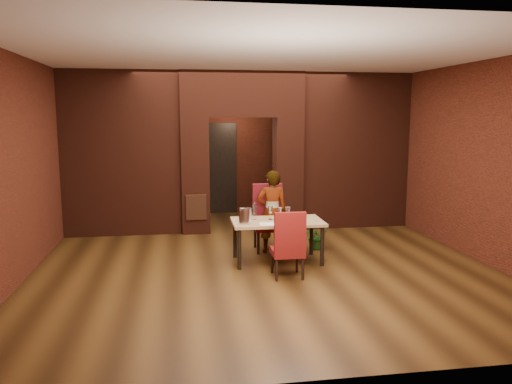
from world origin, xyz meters
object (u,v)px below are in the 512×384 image
(person_seated, at_px, (272,212))
(potted_plant, at_px, (316,236))
(wine_glass_c, at_px, (288,214))
(wine_glass_a, at_px, (270,213))
(chair_near, at_px, (287,243))
(chair_far, at_px, (269,218))
(water_bottle, at_px, (255,211))
(wine_bucket, at_px, (245,216))
(wine_glass_b, at_px, (280,214))
(dining_table, at_px, (277,241))

(person_seated, relative_size, potted_plant, 3.07)
(wine_glass_c, bearing_deg, wine_glass_a, 141.28)
(wine_glass_a, height_order, wine_glass_c, wine_glass_c)
(chair_near, bearing_deg, chair_far, -89.09)
(chair_far, bearing_deg, wine_glass_c, -77.42)
(person_seated, bearing_deg, water_bottle, 53.65)
(potted_plant, bearing_deg, person_seated, -173.60)
(wine_glass_a, distance_m, wine_bucket, 0.52)
(wine_glass_a, xyz_separation_m, wine_glass_c, (0.24, -0.19, 0.01))
(chair_far, relative_size, wine_glass_b, 5.59)
(chair_near, xyz_separation_m, wine_glass_b, (0.05, 0.79, 0.28))
(wine_glass_c, xyz_separation_m, potted_plant, (0.69, 0.76, -0.56))
(wine_glass_c, bearing_deg, wine_bucket, -173.51)
(person_seated, distance_m, wine_glass_a, 0.50)
(potted_plant, bearing_deg, wine_bucket, -148.58)
(wine_glass_c, bearing_deg, dining_table, 145.78)
(dining_table, bearing_deg, water_bottle, 158.90)
(chair_near, distance_m, potted_plant, 1.68)
(wine_glass_b, height_order, potted_plant, wine_glass_b)
(person_seated, height_order, wine_glass_a, person_seated)
(person_seated, height_order, water_bottle, person_seated)
(wine_glass_a, xyz_separation_m, water_bottle, (-0.25, 0.04, 0.03))
(wine_glass_c, bearing_deg, chair_far, 101.07)
(chair_far, bearing_deg, wine_glass_a, -97.17)
(dining_table, distance_m, wine_glass_a, 0.47)
(chair_far, distance_m, wine_glass_c, 0.83)
(wine_bucket, xyz_separation_m, potted_plant, (1.38, 0.84, -0.57))
(person_seated, bearing_deg, potted_plant, -169.55)
(chair_far, distance_m, chair_near, 1.45)
(chair_near, bearing_deg, wine_glass_c, -101.95)
(chair_near, relative_size, potted_plant, 2.15)
(wine_glass_a, height_order, wine_glass_b, wine_glass_a)
(person_seated, xyz_separation_m, wine_glass_c, (0.13, -0.67, 0.08))
(chair_far, relative_size, chair_near, 1.15)
(wine_glass_b, bearing_deg, water_bottle, 163.05)
(chair_near, height_order, potted_plant, chair_near)
(wine_glass_b, height_order, wine_glass_c, wine_glass_c)
(chair_far, relative_size, wine_glass_a, 5.33)
(chair_far, relative_size, potted_plant, 2.48)
(chair_far, bearing_deg, wine_bucket, -120.31)
(chair_far, xyz_separation_m, person_seated, (0.03, -0.11, 0.14))
(chair_near, height_order, wine_glass_b, chair_near)
(person_seated, distance_m, wine_bucket, 0.94)
(wine_glass_b, bearing_deg, wine_glass_c, -49.32)
(chair_near, bearing_deg, person_seated, -90.24)
(wine_glass_c, distance_m, water_bottle, 0.55)
(chair_far, bearing_deg, chair_near, -88.46)
(dining_table, height_order, chair_near, chair_near)
(dining_table, height_order, water_bottle, water_bottle)
(wine_bucket, height_order, potted_plant, wine_bucket)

